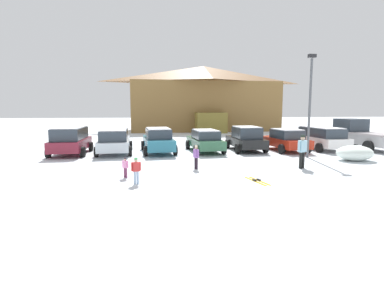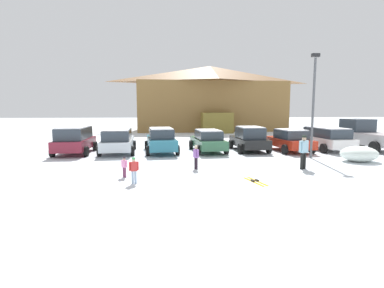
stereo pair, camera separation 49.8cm
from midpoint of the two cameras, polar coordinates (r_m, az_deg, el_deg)
name	(u,v)px [view 2 (the right image)]	position (r m, az deg, el deg)	size (l,w,h in m)	color
ground	(240,202)	(9.96, 10.62, -10.73)	(160.00, 160.00, 0.00)	silver
ski_lodge	(210,98)	(40.12, 3.80, 8.73)	(19.66, 10.40, 8.39)	brown
parked_maroon_van	(75,139)	(20.83, -20.84, 0.84)	(2.33, 4.20, 1.77)	maroon
parked_silver_wagon	(118,140)	(20.48, -13.27, 0.83)	(2.52, 4.93, 1.62)	silver
parked_teal_hatchback	(161,140)	(20.17, -5.24, 0.78)	(2.46, 4.87, 1.66)	#276E84
parked_green_coupe	(208,140)	(20.44, 3.74, 0.69)	(2.37, 4.63, 1.51)	#306142
parked_black_sedan	(249,139)	(21.18, 11.52, 0.98)	(2.28, 4.14, 1.70)	black
parked_red_sedan	(290,140)	(21.71, 18.74, 0.72)	(2.47, 4.24, 1.54)	#AF2615
parked_white_suv	(326,138)	(23.31, 24.70, 1.10)	(2.49, 4.61, 1.62)	white
pickup_truck	(366,135)	(25.23, 30.69, 1.42)	(2.90, 5.85, 2.15)	#B6B4B5
skier_child_in_red_jacket	(134,169)	(12.03, -9.85, -4.72)	(0.37, 0.22, 1.05)	#98B2CE
skier_child_in_purple_jacket	(196,156)	(14.63, 1.75, -2.28)	(0.27, 0.40, 1.16)	black
skier_adult_in_blue_parka	(304,150)	(15.66, 21.35, -1.08)	(0.57, 0.39, 1.67)	black
skier_child_in_pink_snowsuit	(124,166)	(13.20, -11.72, -4.11)	(0.28, 0.23, 0.89)	#763B5C
pair_of_skis	(255,181)	(12.59, 13.08, -6.94)	(0.67, 1.55, 0.08)	yellow
lamp_post	(313,101)	(19.11, 22.83, 7.60)	(0.44, 0.24, 6.09)	#515459
plowed_snow_pile	(359,154)	(19.25, 29.88, -1.64)	(2.06, 1.65, 0.87)	white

